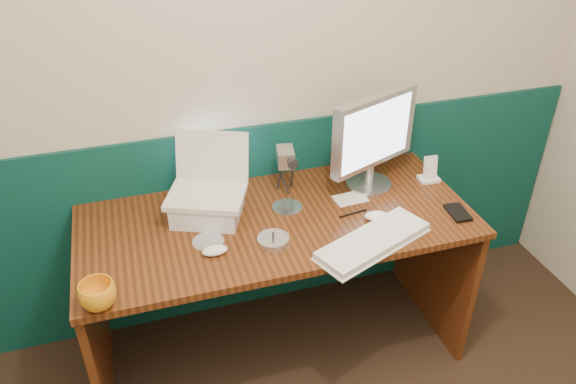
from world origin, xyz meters
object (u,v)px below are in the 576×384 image
object	(u,v)px
desk	(278,288)
keyboard	(373,242)
laptop	(204,171)
camcorder	(285,170)
mug	(98,295)
monitor	(372,141)

from	to	relation	value
desk	keyboard	xyz separation A→B (m)	(0.30, -0.27, 0.39)
laptop	keyboard	world-z (taller)	laptop
camcorder	laptop	bearing A→B (deg)	-153.35
keyboard	camcorder	xyz separation A→B (m)	(-0.20, 0.47, 0.09)
laptop	keyboard	distance (m)	0.71
keyboard	mug	world-z (taller)	mug
desk	monitor	xyz separation A→B (m)	(0.46, 0.13, 0.60)
monitor	mug	distance (m)	1.26
desk	keyboard	distance (m)	0.56
desk	mug	distance (m)	0.88
laptop	camcorder	size ratio (longest dim) A/B	1.52
mug	monitor	bearing A→B (deg)	20.51
laptop	desk	bearing A→B (deg)	2.73
monitor	keyboard	distance (m)	0.48
laptop	mug	xyz separation A→B (m)	(-0.44, -0.41, -0.17)
mug	camcorder	bearing A→B (deg)	32.50
desk	keyboard	size ratio (longest dim) A/B	3.35
desk	camcorder	size ratio (longest dim) A/B	8.00
keyboard	mug	size ratio (longest dim) A/B	3.91
laptop	keyboard	size ratio (longest dim) A/B	0.64
keyboard	camcorder	bearing A→B (deg)	91.01
mug	laptop	bearing A→B (deg)	43.01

